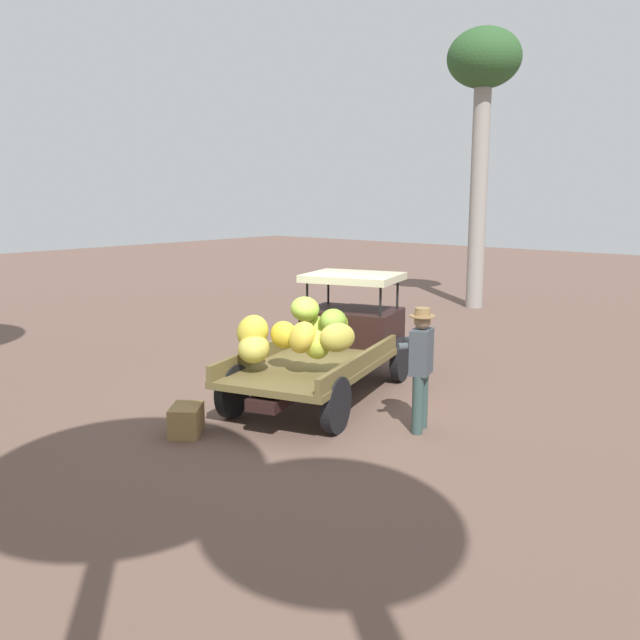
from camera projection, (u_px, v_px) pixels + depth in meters
name	position (u px, v px, depth m)	size (l,w,h in m)	color
ground_plane	(322.00, 401.00, 10.48)	(60.00, 60.00, 0.00)	brown
truck	(331.00, 337.00, 10.85)	(4.66, 2.71, 1.82)	black
farmer	(421.00, 362.00, 9.00)	(0.55, 0.51, 1.68)	#334945
wooden_crate	(186.00, 420.00, 8.99)	(0.54, 0.38, 0.39)	olive
forest_tree_7	(483.00, 84.00, 18.06)	(1.96, 1.96, 7.47)	gray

